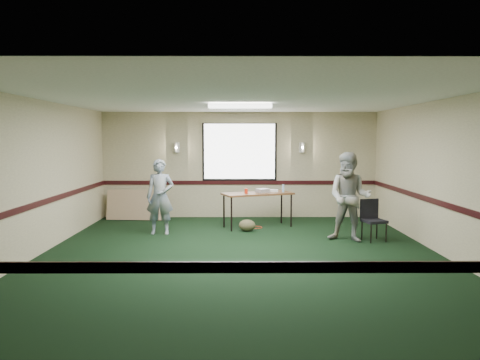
{
  "coord_description": "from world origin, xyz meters",
  "views": [
    {
      "loc": [
        -0.04,
        -7.96,
        2.01
      ],
      "look_at": [
        0.0,
        1.3,
        1.2
      ],
      "focal_mm": 35.0,
      "sensor_mm": 36.0,
      "label": 1
    }
  ],
  "objects_px": {
    "conference_chair": "(372,216)",
    "person_right": "(350,197)",
    "folding_table": "(258,195)",
    "person_left": "(160,197)",
    "projector": "(263,191)"
  },
  "relations": [
    {
      "from": "person_left",
      "to": "person_right",
      "type": "distance_m",
      "value": 3.91
    },
    {
      "from": "projector",
      "to": "person_left",
      "type": "bearing_deg",
      "value": 164.62
    },
    {
      "from": "projector",
      "to": "person_right",
      "type": "height_order",
      "value": "person_right"
    },
    {
      "from": "conference_chair",
      "to": "person_left",
      "type": "distance_m",
      "value": 4.38
    },
    {
      "from": "conference_chair",
      "to": "person_right",
      "type": "height_order",
      "value": "person_right"
    },
    {
      "from": "conference_chair",
      "to": "person_right",
      "type": "distance_m",
      "value": 0.63
    },
    {
      "from": "conference_chair",
      "to": "person_left",
      "type": "height_order",
      "value": "person_left"
    },
    {
      "from": "folding_table",
      "to": "person_left",
      "type": "height_order",
      "value": "person_left"
    },
    {
      "from": "folding_table",
      "to": "conference_chair",
      "type": "xyz_separation_m",
      "value": [
        2.22,
        -1.4,
        -0.26
      ]
    },
    {
      "from": "person_left",
      "to": "person_right",
      "type": "relative_size",
      "value": 0.91
    },
    {
      "from": "person_left",
      "to": "conference_chair",
      "type": "bearing_deg",
      "value": -8.3
    },
    {
      "from": "conference_chair",
      "to": "projector",
      "type": "bearing_deg",
      "value": 130.07
    },
    {
      "from": "folding_table",
      "to": "projector",
      "type": "bearing_deg",
      "value": 0.46
    },
    {
      "from": "projector",
      "to": "person_left",
      "type": "distance_m",
      "value": 2.36
    },
    {
      "from": "folding_table",
      "to": "conference_chair",
      "type": "relative_size",
      "value": 2.09
    }
  ]
}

